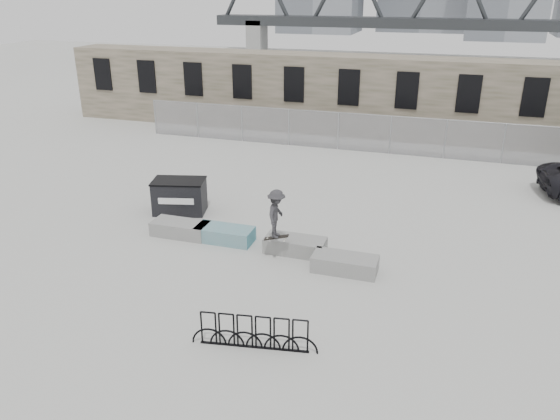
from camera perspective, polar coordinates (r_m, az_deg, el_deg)
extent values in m
plane|color=#A1A19C|center=(18.48, -2.16, -3.90)|extent=(120.00, 120.00, 0.00)
cube|color=#615947|center=(32.85, 7.58, 11.82)|extent=(36.00, 2.50, 4.50)
cube|color=black|center=(37.83, -18.02, 13.33)|extent=(1.20, 0.12, 2.00)
cube|color=black|center=(36.09, -13.74, 13.38)|extent=(1.20, 0.12, 2.00)
cube|color=black|center=(34.56, -9.05, 13.35)|extent=(1.20, 0.12, 2.00)
cube|color=black|center=(33.27, -3.97, 13.22)|extent=(1.20, 0.12, 2.00)
cube|color=black|center=(32.24, 1.47, 12.98)|extent=(1.20, 0.12, 2.00)
cube|color=black|center=(31.51, 7.20, 12.59)|extent=(1.20, 0.12, 2.00)
cube|color=black|center=(31.09, 13.13, 12.06)|extent=(1.20, 0.12, 2.00)
cube|color=black|center=(31.00, 19.12, 11.40)|extent=(1.20, 0.12, 2.00)
cube|color=black|center=(31.24, 25.06, 10.62)|extent=(1.20, 0.12, 2.00)
cylinder|color=gray|center=(33.43, -12.93, 9.45)|extent=(0.06, 0.06, 2.00)
cylinder|color=gray|center=(32.15, -8.62, 9.25)|extent=(0.06, 0.06, 2.00)
cylinder|color=gray|center=(31.05, -3.99, 8.98)|extent=(0.06, 0.06, 2.00)
cylinder|color=gray|center=(30.17, 0.93, 8.63)|extent=(0.06, 0.06, 2.00)
cylinder|color=gray|center=(29.52, 6.10, 8.20)|extent=(0.06, 0.06, 2.00)
cylinder|color=gray|center=(29.11, 11.44, 7.68)|extent=(0.06, 0.06, 2.00)
cylinder|color=gray|center=(28.97, 16.87, 7.09)|extent=(0.06, 0.06, 2.00)
cylinder|color=gray|center=(29.08, 22.30, 6.43)|extent=(0.06, 0.06, 2.00)
cube|color=#99999E|center=(29.52, 6.10, 8.20)|extent=(22.00, 0.02, 2.00)
cylinder|color=gray|center=(29.29, 6.18, 10.10)|extent=(22.00, 0.04, 0.04)
cube|color=gray|center=(19.56, -10.35, -1.92)|extent=(2.00, 0.90, 0.51)
cube|color=#2D471E|center=(19.48, -10.39, -1.40)|extent=(1.76, 0.66, 0.10)
cube|color=teal|center=(18.90, -5.82, -2.53)|extent=(2.00, 0.90, 0.51)
cube|color=#2D471E|center=(18.82, -5.84, -2.00)|extent=(1.76, 0.66, 0.10)
cube|color=gray|center=(18.04, 1.59, -3.70)|extent=(2.00, 0.90, 0.51)
cube|color=#2D471E|center=(17.95, 1.60, -3.15)|extent=(1.76, 0.66, 0.10)
cube|color=gray|center=(17.00, 6.79, -5.60)|extent=(2.00, 0.90, 0.51)
cube|color=#2D471E|center=(16.91, 6.82, -5.02)|extent=(1.76, 0.66, 0.10)
cube|color=black|center=(21.42, -10.44, 1.37)|extent=(2.16, 1.60, 1.26)
cube|color=black|center=(21.20, -10.56, 3.00)|extent=(2.22, 1.66, 0.06)
cube|color=white|center=(20.86, -10.82, 0.90)|extent=(1.32, 0.35, 0.24)
cube|color=black|center=(13.74, -2.71, -14.10)|extent=(2.68, 0.49, 0.04)
torus|color=black|center=(13.72, -7.46, -12.14)|extent=(0.89, 0.19, 0.89)
torus|color=black|center=(13.62, -5.60, -12.34)|extent=(0.89, 0.19, 0.89)
torus|color=black|center=(13.53, -3.70, -12.54)|extent=(0.89, 0.19, 0.89)
torus|color=black|center=(13.45, -1.78, -12.72)|extent=(0.89, 0.19, 0.89)
torus|color=black|center=(13.39, 0.17, -12.89)|extent=(0.89, 0.19, 0.89)
torus|color=black|center=(13.35, 2.13, -13.05)|extent=(0.89, 0.19, 0.89)
cube|color=#2D3033|center=(70.81, 22.22, 17.49)|extent=(70.00, 3.00, 1.20)
cube|color=gray|center=(75.34, -2.43, 17.70)|extent=(2.00, 3.00, 4.00)
imported|color=#302F32|center=(17.02, -0.38, -0.39)|extent=(0.63, 1.04, 1.57)
cube|color=black|center=(17.35, -0.37, -2.88)|extent=(0.81, 0.31, 0.21)
cylinder|color=beige|center=(17.39, -1.32, -3.00)|extent=(0.06, 0.03, 0.06)
cylinder|color=beige|center=(17.51, -1.18, -2.81)|extent=(0.06, 0.03, 0.06)
cylinder|color=beige|center=(17.24, 0.44, -3.24)|extent=(0.06, 0.03, 0.06)
cylinder|color=beige|center=(17.36, 0.58, -3.05)|extent=(0.06, 0.03, 0.06)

